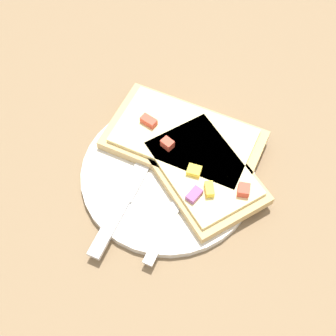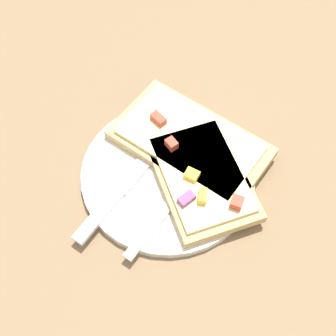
{
  "view_description": "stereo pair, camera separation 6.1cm",
  "coord_description": "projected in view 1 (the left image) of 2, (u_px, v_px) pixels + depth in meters",
  "views": [
    {
      "loc": [
        -0.31,
        0.01,
        0.54
      ],
      "look_at": [
        0.0,
        0.0,
        0.02
      ],
      "focal_mm": 50.0,
      "sensor_mm": 36.0,
      "label": 1
    },
    {
      "loc": [
        -0.31,
        -0.05,
        0.54
      ],
      "look_at": [
        0.0,
        0.0,
        0.02
      ],
      "focal_mm": 50.0,
      "sensor_mm": 36.0,
      "label": 2
    }
  ],
  "objects": [
    {
      "name": "pizza_slice_main",
      "position": [
        184.0,
        139.0,
        0.63
      ],
      "size": [
        0.19,
        0.24,
        0.03
      ],
      "rotation": [
        0.0,
        0.0,
        4.25
      ],
      "color": "tan",
      "rests_on": "plate"
    },
    {
      "name": "ground_plane",
      "position": [
        168.0,
        176.0,
        0.63
      ],
      "size": [
        4.0,
        4.0,
        0.0
      ],
      "primitive_type": "plane",
      "color": "#7F6647"
    },
    {
      "name": "fork",
      "position": [
        190.0,
        186.0,
        0.6
      ],
      "size": [
        0.19,
        0.11,
        0.01
      ],
      "rotation": [
        0.0,
        0.0,
        5.83
      ],
      "color": "silver",
      "rests_on": "plate"
    },
    {
      "name": "plate",
      "position": [
        168.0,
        174.0,
        0.62
      ],
      "size": [
        0.23,
        0.23,
        0.01
      ],
      "color": "silver",
      "rests_on": "ground"
    },
    {
      "name": "pizza_slice_corner",
      "position": [
        203.0,
        172.0,
        0.6
      ],
      "size": [
        0.19,
        0.17,
        0.03
      ],
      "rotation": [
        0.0,
        0.0,
        3.65
      ],
      "color": "tan",
      "rests_on": "plate"
    },
    {
      "name": "knife",
      "position": [
        127.0,
        194.0,
        0.6
      ],
      "size": [
        0.21,
        0.11,
        0.01
      ],
      "rotation": [
        0.0,
        0.0,
        5.84
      ],
      "color": "silver",
      "rests_on": "plate"
    },
    {
      "name": "crumb_scatter",
      "position": [
        164.0,
        166.0,
        0.61
      ],
      "size": [
        0.04,
        0.11,
        0.01
      ],
      "color": "tan",
      "rests_on": "plate"
    }
  ]
}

